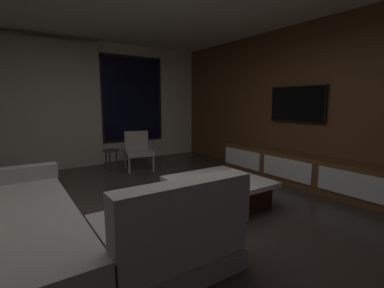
% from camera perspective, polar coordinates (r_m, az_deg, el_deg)
% --- Properties ---
extents(floor, '(9.20, 9.20, 0.00)m').
position_cam_1_polar(floor, '(3.28, -8.99, -16.32)').
color(floor, '#332B26').
extents(back_wall_with_window, '(6.60, 0.30, 2.70)m').
position_cam_1_polar(back_wall_with_window, '(6.44, -23.68, 7.61)').
color(back_wall_with_window, beige).
rests_on(back_wall_with_window, floor).
extents(media_wall, '(0.12, 7.80, 2.70)m').
position_cam_1_polar(media_wall, '(5.08, 23.98, 7.58)').
color(media_wall, brown).
rests_on(media_wall, floor).
extents(sectional_couch, '(1.98, 2.50, 0.82)m').
position_cam_1_polar(sectional_couch, '(2.75, -26.27, -15.59)').
color(sectional_couch, gray).
rests_on(sectional_couch, floor).
extents(coffee_table, '(1.16, 1.16, 0.36)m').
position_cam_1_polar(coffee_table, '(3.77, 5.46, -9.81)').
color(coffee_table, black).
rests_on(coffee_table, floor).
extents(book_stack_on_coffee_table, '(0.21, 0.21, 0.05)m').
position_cam_1_polar(book_stack_on_coffee_table, '(3.79, 4.06, -6.53)').
color(book_stack_on_coffee_table, '#376952').
rests_on(book_stack_on_coffee_table, coffee_table).
extents(accent_chair_near_window, '(0.65, 0.66, 0.78)m').
position_cam_1_polar(accent_chair_near_window, '(5.80, -11.17, -0.89)').
color(accent_chair_near_window, '#B2ADA0').
rests_on(accent_chair_near_window, floor).
extents(side_stool, '(0.32, 0.32, 0.46)m').
position_cam_1_polar(side_stool, '(5.61, -16.49, -2.02)').
color(side_stool, '#333338').
rests_on(side_stool, floor).
extents(media_console, '(0.46, 3.10, 0.52)m').
position_cam_1_polar(media_console, '(4.99, 20.93, -4.97)').
color(media_console, brown).
rests_on(media_console, floor).
extents(mounted_tv, '(0.05, 1.06, 0.62)m').
position_cam_1_polar(mounted_tv, '(5.13, 20.95, 7.76)').
color(mounted_tv, black).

